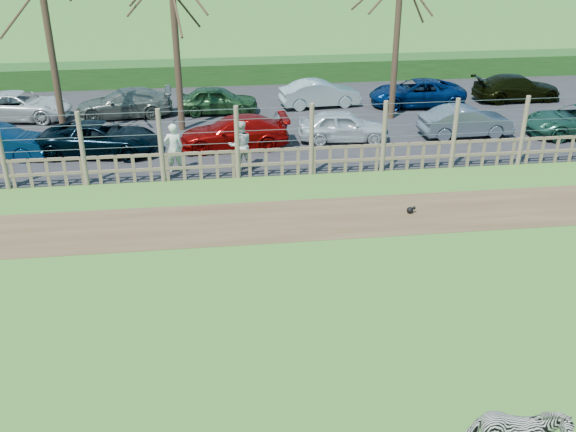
{
  "coord_description": "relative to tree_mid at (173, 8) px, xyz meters",
  "views": [
    {
      "loc": [
        -0.89,
        -12.29,
        8.22
      ],
      "look_at": [
        1.0,
        2.5,
        1.1
      ],
      "focal_mm": 40.0,
      "sensor_mm": 36.0,
      "label": 1
    }
  ],
  "objects": [
    {
      "name": "ground",
      "position": [
        2.0,
        -13.5,
        -4.87
      ],
      "size": [
        120.0,
        120.0,
        0.0
      ],
      "primitive_type": "plane",
      "color": "#6A9C37",
      "rests_on": "ground"
    },
    {
      "name": "dirt_strip",
      "position": [
        2.0,
        -9.0,
        -4.86
      ],
      "size": [
        34.0,
        2.8,
        0.01
      ],
      "primitive_type": "cube",
      "color": "brown",
      "rests_on": "ground"
    },
    {
      "name": "asphalt",
      "position": [
        2.0,
        1.0,
        -4.85
      ],
      "size": [
        44.0,
        13.0,
        0.04
      ],
      "primitive_type": "cube",
      "color": "#232326",
      "rests_on": "ground"
    },
    {
      "name": "hedge",
      "position": [
        2.0,
        8.0,
        -4.32
      ],
      "size": [
        46.0,
        2.0,
        1.1
      ],
      "primitive_type": "cube",
      "color": "#1E4716",
      "rests_on": "ground"
    },
    {
      "name": "fence",
      "position": [
        2.0,
        -5.5,
        -4.06
      ],
      "size": [
        30.16,
        0.16,
        2.5
      ],
      "color": "brown",
      "rests_on": "ground"
    },
    {
      "name": "tree_mid",
      "position": [
        0.0,
        0.0,
        0.0
      ],
      "size": [
        4.8,
        4.8,
        6.83
      ],
      "color": "#3D2B1E",
      "rests_on": "ground"
    },
    {
      "name": "visitor_a",
      "position": [
        -0.13,
        -4.76,
        -3.96
      ],
      "size": [
        0.67,
        0.47,
        1.72
      ],
      "primitive_type": "imported",
      "rotation": [
        0.0,
        0.0,
        3.24
      ],
      "color": "silver",
      "rests_on": "asphalt"
    },
    {
      "name": "visitor_b",
      "position": [
        2.14,
        -4.76,
        -3.96
      ],
      "size": [
        0.92,
        0.77,
        1.72
      ],
      "primitive_type": "imported",
      "rotation": [
        0.0,
        0.0,
        3.28
      ],
      "color": "#B9BFB6",
      "rests_on": "asphalt"
    },
    {
      "name": "crow",
      "position": [
        6.96,
        -8.99,
        -4.76
      ],
      "size": [
        0.27,
        0.2,
        0.22
      ],
      "color": "black",
      "rests_on": "ground"
    },
    {
      "name": "car_2",
      "position": [
        -2.9,
        -2.58,
        -4.23
      ],
      "size": [
        4.55,
        2.57,
        1.2
      ],
      "primitive_type": "imported",
      "rotation": [
        0.0,
        0.0,
        1.43
      ],
      "color": "black",
      "rests_on": "asphalt"
    },
    {
      "name": "car_3",
      "position": [
        2.02,
        -2.52,
        -4.23
      ],
      "size": [
        4.2,
        1.86,
        1.2
      ],
      "primitive_type": "imported",
      "rotation": [
        0.0,
        0.0,
        4.76
      ],
      "color": "#880605",
      "rests_on": "asphalt"
    },
    {
      "name": "car_4",
      "position": [
        6.3,
        -2.23,
        -4.23
      ],
      "size": [
        3.65,
        1.77,
        1.2
      ],
      "primitive_type": "imported",
      "rotation": [
        0.0,
        0.0,
        1.47
      ],
      "color": "silver",
      "rests_on": "asphalt"
    },
    {
      "name": "car_5",
      "position": [
        11.24,
        -2.29,
        -4.23
      ],
      "size": [
        3.69,
        1.42,
        1.2
      ],
      "primitive_type": "imported",
      "rotation": [
        0.0,
        0.0,
        1.61
      ],
      "color": "slate",
      "rests_on": "asphalt"
    },
    {
      "name": "car_8",
      "position": [
        -6.93,
        2.3,
        -4.23
      ],
      "size": [
        4.52,
        2.48,
        1.2
      ],
      "primitive_type": "imported",
      "rotation": [
        0.0,
        0.0,
        1.45
      ],
      "color": "silver",
      "rests_on": "asphalt"
    },
    {
      "name": "car_9",
      "position": [
        -2.51,
        2.17,
        -4.23
      ],
      "size": [
        4.22,
        1.91,
        1.2
      ],
      "primitive_type": "imported",
      "rotation": [
        0.0,
        0.0,
        4.77
      ],
      "color": "#5B655A",
      "rests_on": "asphalt"
    },
    {
      "name": "car_10",
      "position": [
        1.53,
        2.17,
        -4.23
      ],
      "size": [
        3.6,
        1.62,
        1.2
      ],
      "primitive_type": "imported",
      "rotation": [
        0.0,
        0.0,
        1.51
      ],
      "color": "#244C25",
      "rests_on": "asphalt"
    },
    {
      "name": "car_11",
      "position": [
        6.22,
        2.68,
        -4.23
      ],
      "size": [
        3.76,
        1.67,
        1.2
      ],
      "primitive_type": "imported",
      "rotation": [
        0.0,
        0.0,
        1.68
      ],
      "color": "#AFC6C0",
      "rests_on": "asphalt"
    },
    {
      "name": "car_12",
      "position": [
        10.66,
        2.24,
        -4.23
      ],
      "size": [
        4.44,
        2.26,
        1.2
      ],
      "primitive_type": "imported",
      "rotation": [
        0.0,
        0.0,
        4.65
      ],
      "color": "#021B4D",
      "rests_on": "asphalt"
    },
    {
      "name": "car_13",
      "position": [
        15.65,
        2.56,
        -4.23
      ],
      "size": [
        4.19,
        1.81,
        1.2
      ],
      "primitive_type": "imported",
      "rotation": [
        0.0,
        0.0,
        1.6
      ],
      "color": "black",
      "rests_on": "asphalt"
    }
  ]
}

